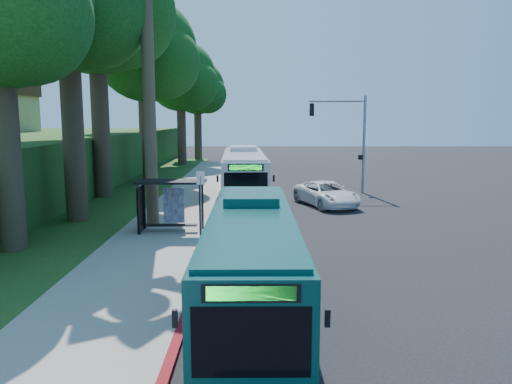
{
  "coord_description": "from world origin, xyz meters",
  "views": [
    {
      "loc": [
        -3.12,
        -26.01,
        5.44
      ],
      "look_at": [
        -3.02,
        1.0,
        1.41
      ],
      "focal_mm": 35.0,
      "sensor_mm": 36.0,
      "label": 1
    }
  ],
  "objects_px": {
    "bus_shelter": "(166,196)",
    "teal_bus": "(251,261)",
    "pickup": "(326,194)",
    "white_bus": "(244,177)"
  },
  "relations": [
    {
      "from": "white_bus",
      "to": "teal_bus",
      "type": "xyz_separation_m",
      "value": [
        0.57,
        -18.08,
        -0.19
      ]
    },
    {
      "from": "white_bus",
      "to": "pickup",
      "type": "xyz_separation_m",
      "value": [
        5.15,
        -0.61,
        -1.0
      ]
    },
    {
      "from": "bus_shelter",
      "to": "teal_bus",
      "type": "height_order",
      "value": "teal_bus"
    },
    {
      "from": "bus_shelter",
      "to": "pickup",
      "type": "bearing_deg",
      "value": 41.01
    },
    {
      "from": "bus_shelter",
      "to": "pickup",
      "type": "xyz_separation_m",
      "value": [
        8.63,
        7.51,
        -1.06
      ]
    },
    {
      "from": "teal_bus",
      "to": "white_bus",
      "type": "bearing_deg",
      "value": 91.51
    },
    {
      "from": "white_bus",
      "to": "pickup",
      "type": "distance_m",
      "value": 5.28
    },
    {
      "from": "bus_shelter",
      "to": "white_bus",
      "type": "xyz_separation_m",
      "value": [
        3.48,
        8.11,
        -0.06
      ]
    },
    {
      "from": "bus_shelter",
      "to": "white_bus",
      "type": "distance_m",
      "value": 8.83
    },
    {
      "from": "bus_shelter",
      "to": "pickup",
      "type": "height_order",
      "value": "bus_shelter"
    }
  ]
}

